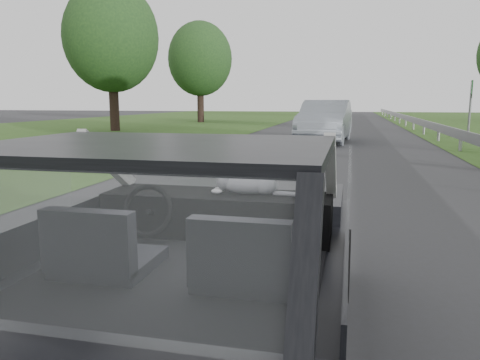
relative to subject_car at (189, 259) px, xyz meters
The scene contains 10 objects.
subject_car is the anchor object (origin of this frame).
dashboard 0.64m from the subject_car, 90.00° to the left, with size 1.58×0.45×0.30m, color black.
driver_seat 0.52m from the subject_car, 144.06° to the right, with size 0.50×0.72×0.42m, color black.
passenger_seat 0.52m from the subject_car, 35.94° to the right, with size 0.50×0.72×0.42m, color black.
steering_wheel 0.55m from the subject_car, 140.48° to the left, with size 0.36×0.36×0.04m, color black.
cat 0.76m from the subject_car, 71.59° to the left, with size 0.53×0.17×0.24m, color gray.
other_car 16.73m from the subject_car, 90.34° to the left, with size 2.01×5.08×1.67m, color #A0A9B5.
highway_sign 22.38m from the subject_car, 73.62° to the left, with size 0.10×1.03×2.57m, color #175822.
tree_5 24.37m from the subject_car, 119.03° to the left, with size 5.06×5.06×7.67m, color #1C3719, non-canonical shape.
tree_6 34.02m from the subject_car, 107.85° to the left, with size 4.84×4.84×7.34m, color #1C3719, non-canonical shape.
Camera 1 is at (0.89, -2.47, 1.64)m, focal length 35.00 mm.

